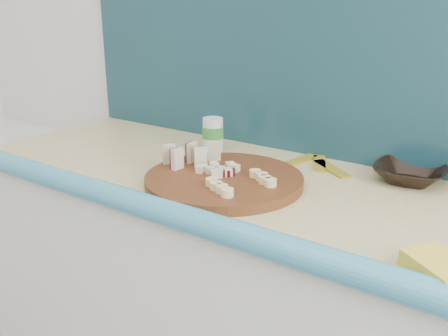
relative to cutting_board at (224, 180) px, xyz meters
name	(u,v)px	position (x,y,z in m)	size (l,w,h in m)	color
backsplash	(393,78)	(0.29, 0.37, 0.24)	(2.20, 0.02, 0.50)	teal
cutting_board	(224,180)	(0.00, 0.00, 0.00)	(0.40, 0.40, 0.03)	#48250F
apple_wedges	(191,154)	(-0.13, 0.02, 0.04)	(0.12, 0.15, 0.06)	beige
apple_chunks	(219,169)	(-0.02, 0.01, 0.02)	(0.07, 0.06, 0.02)	beige
banana_slices	(242,182)	(0.08, -0.04, 0.02)	(0.15, 0.17, 0.02)	#F2DA94
brown_bowl	(410,174)	(0.38, 0.29, 0.01)	(0.18, 0.18, 0.04)	black
canister	(213,134)	(-0.20, 0.22, 0.04)	(0.07, 0.07, 0.11)	silver
sponge	(440,269)	(0.55, -0.16, 0.00)	(0.11, 0.08, 0.03)	#FFE443
banana_peel	(316,164)	(0.12, 0.28, -0.01)	(0.21, 0.18, 0.01)	gold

